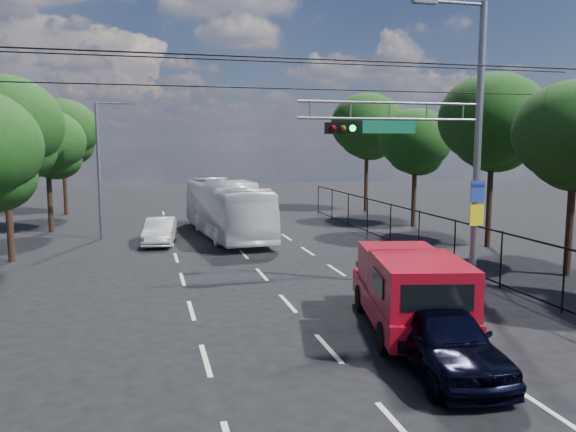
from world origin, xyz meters
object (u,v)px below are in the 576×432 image
object	(u,v)px
signal_mast	(445,135)
red_pickup	(409,288)
navy_hatchback	(442,337)
white_bus	(226,208)
white_van	(160,231)

from	to	relation	value
signal_mast	red_pickup	distance (m)	5.94
red_pickup	navy_hatchback	distance (m)	2.67
white_bus	signal_mast	bearing A→B (deg)	-73.44
white_bus	white_van	xyz separation A→B (m)	(-3.54, -1.63, -0.86)
navy_hatchback	white_bus	xyz separation A→B (m)	(-2.02, 19.17, 0.75)
signal_mast	red_pickup	xyz separation A→B (m)	(-2.81, -3.27, -4.08)
white_van	signal_mast	bearing A→B (deg)	-45.07
signal_mast	navy_hatchback	xyz separation A→B (m)	(-3.28, -5.86, -4.49)
white_van	navy_hatchback	bearing A→B (deg)	-64.63
signal_mast	navy_hatchback	bearing A→B (deg)	-119.25
red_pickup	navy_hatchback	world-z (taller)	red_pickup
white_bus	navy_hatchback	bearing A→B (deg)	-89.17
red_pickup	navy_hatchback	bearing A→B (deg)	-100.45
white_bus	white_van	world-z (taller)	white_bus
navy_hatchback	white_van	world-z (taller)	navy_hatchback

